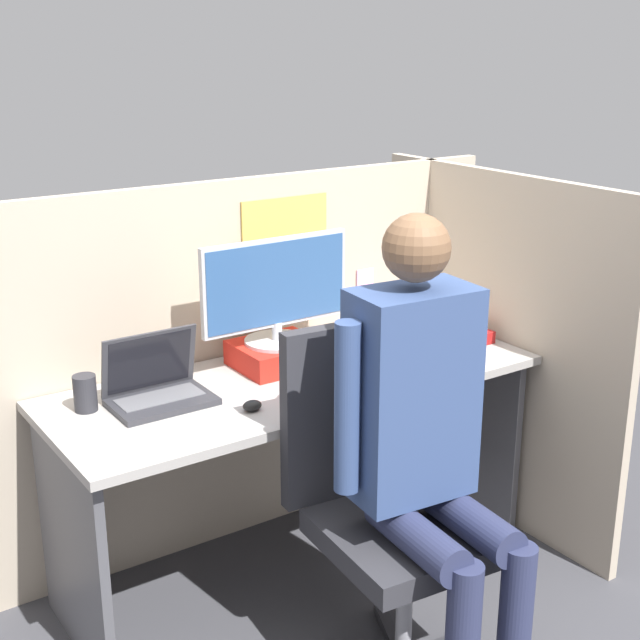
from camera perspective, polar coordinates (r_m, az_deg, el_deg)
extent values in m
plane|color=#3D3D42|center=(3.14, 1.96, -18.07)|extent=(12.00, 12.00, 0.00)
cube|color=tan|center=(3.31, -4.76, -2.68)|extent=(2.19, 0.04, 1.36)
cube|color=gold|center=(3.25, -2.24, 4.78)|extent=(0.36, 0.01, 0.36)
cube|color=#F4EA66|center=(3.21, -4.16, 2.49)|extent=(0.07, 0.01, 0.07)
cube|color=#EA9EC6|center=(3.50, 2.89, 2.65)|extent=(0.08, 0.01, 0.08)
cube|color=tan|center=(3.51, 11.12, -1.78)|extent=(0.04, 1.27, 1.36)
cube|color=#9E9993|center=(3.02, -1.51, -3.97)|extent=(1.69, 0.65, 0.03)
cube|color=#4C4C51|center=(2.88, -15.55, -14.00)|extent=(0.03, 0.55, 0.70)
cube|color=#4C4C51|center=(3.63, 9.41, -6.60)|extent=(0.03, 0.55, 0.70)
cube|color=red|center=(3.11, -2.75, -2.19)|extent=(0.29, 0.25, 0.09)
cylinder|color=#B2B2B7|center=(3.10, -2.76, -1.34)|extent=(0.23, 0.23, 0.01)
cylinder|color=#B2B2B7|center=(3.08, -2.77, -0.70)|extent=(0.04, 0.04, 0.06)
cube|color=#B2B2B7|center=(3.04, -2.87, 2.42)|extent=(0.56, 0.02, 0.31)
cube|color=#2D5184|center=(3.03, -2.74, 2.36)|extent=(0.54, 0.00, 0.28)
cube|color=#2D2D33|center=(2.84, -10.08, -5.19)|extent=(0.31, 0.21, 0.02)
cube|color=#5B5B60|center=(2.85, -10.22, -4.88)|extent=(0.27, 0.11, 0.00)
cube|color=#2D2D33|center=(2.87, -10.87, -2.60)|extent=(0.31, 0.05, 0.20)
cube|color=black|center=(2.87, -10.83, -2.63)|extent=(0.28, 0.04, 0.18)
ellipsoid|color=black|center=(2.76, -4.36, -5.49)|extent=(0.06, 0.05, 0.03)
cube|color=#A31919|center=(3.43, 10.07, -0.87)|extent=(0.05, 0.14, 0.05)
cone|color=orange|center=(2.78, -0.55, -5.10)|extent=(0.05, 0.12, 0.05)
cylinder|color=green|center=(2.84, -1.34, -4.64)|extent=(0.03, 0.02, 0.03)
cube|color=#2D2D33|center=(3.02, 4.51, -19.32)|extent=(0.14, 0.27, 0.04)
cylinder|color=gray|center=(2.79, 5.42, -17.57)|extent=(0.05, 0.05, 0.38)
cube|color=#2D2D33|center=(2.66, 5.57, -13.59)|extent=(0.50, 0.50, 0.07)
cube|color=#2D2D33|center=(2.69, 1.84, -5.76)|extent=(0.44, 0.09, 0.55)
cylinder|color=#282D4C|center=(2.49, 6.20, -13.62)|extent=(0.14, 0.37, 0.11)
cylinder|color=#282D4C|center=(2.58, 9.55, -12.50)|extent=(0.14, 0.37, 0.11)
cylinder|color=#282D4C|center=(2.64, 12.32, -19.03)|extent=(0.09, 0.09, 0.54)
cube|color=#334775|center=(2.46, 5.87, -4.73)|extent=(0.36, 0.23, 0.60)
sphere|color=brown|center=(2.34, 6.19, 4.61)|extent=(0.18, 0.18, 0.18)
cylinder|color=#334775|center=(2.36, 1.75, -5.68)|extent=(0.07, 0.07, 0.48)
cylinder|color=#334775|center=(2.58, 9.63, -3.83)|extent=(0.07, 0.07, 0.48)
cylinder|color=#28282D|center=(2.83, -14.80, -4.55)|extent=(0.07, 0.07, 0.11)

